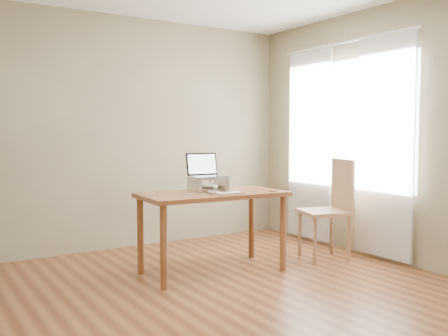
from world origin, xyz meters
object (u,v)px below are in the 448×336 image
Objects in this scene: desk at (213,203)px; keyboard at (229,193)px; laptop at (205,171)px; cat at (203,185)px; chair at (330,205)px.

desk is 5.29× the size of keyboard.
laptop is 0.70× the size of cat.
laptop is 0.32× the size of chair.
chair is (1.25, 0.00, -0.20)m from keyboard.
cat is at bearing -175.97° from chair.
laptop is at bearing 99.96° from keyboard.
cat is at bearing 106.92° from keyboard.
cat reaches higher than desk.
laptop is at bearing -177.44° from chair.
laptop is at bearing 92.93° from desk.
chair is at bearing -6.66° from desk.
cat is at bearing -143.27° from laptop.
cat is (-0.08, 0.33, 0.05)m from keyboard.
desk is 4.14× the size of laptop.
cat is 0.46× the size of chair.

